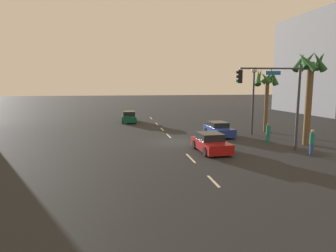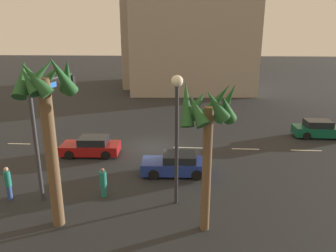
{
  "view_description": "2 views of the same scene",
  "coord_description": "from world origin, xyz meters",
  "px_view_note": "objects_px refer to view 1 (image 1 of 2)",
  "views": [
    {
      "loc": [
        24.18,
        -4.66,
        4.86
      ],
      "look_at": [
        -0.37,
        -0.49,
        1.32
      ],
      "focal_mm": 31.25,
      "sensor_mm": 36.0,
      "label": 1
    },
    {
      "loc": [
        -2.78,
        22.33,
        8.24
      ],
      "look_at": [
        -1.23,
        -0.87,
        1.44
      ],
      "focal_mm": 33.25,
      "sensor_mm": 36.0,
      "label": 2
    }
  ],
  "objects_px": {
    "streetlamp": "(254,88)",
    "palm_tree_0": "(267,83)",
    "car_0": "(219,129)",
    "car_1": "(211,143)",
    "traffic_signal": "(278,93)",
    "pedestrian_2": "(312,142)",
    "palm_tree_2": "(310,76)",
    "building_2": "(336,65)",
    "pedestrian_0": "(268,132)",
    "car_2": "(129,117)"
  },
  "relations": [
    {
      "from": "car_1",
      "to": "car_2",
      "type": "distance_m",
      "value": 18.64
    },
    {
      "from": "car_2",
      "to": "car_1",
      "type": "bearing_deg",
      "value": 16.4
    },
    {
      "from": "streetlamp",
      "to": "palm_tree_2",
      "type": "relative_size",
      "value": 0.85
    },
    {
      "from": "pedestrian_0",
      "to": "pedestrian_2",
      "type": "distance_m",
      "value": 4.84
    },
    {
      "from": "streetlamp",
      "to": "palm_tree_0",
      "type": "relative_size",
      "value": 0.99
    },
    {
      "from": "car_2",
      "to": "pedestrian_0",
      "type": "relative_size",
      "value": 2.65
    },
    {
      "from": "traffic_signal",
      "to": "pedestrian_0",
      "type": "relative_size",
      "value": 3.83
    },
    {
      "from": "building_2",
      "to": "palm_tree_0",
      "type": "bearing_deg",
      "value": -53.16
    },
    {
      "from": "car_1",
      "to": "pedestrian_2",
      "type": "bearing_deg",
      "value": 70.23
    },
    {
      "from": "pedestrian_0",
      "to": "streetlamp",
      "type": "bearing_deg",
      "value": 174.49
    },
    {
      "from": "palm_tree_0",
      "to": "car_0",
      "type": "bearing_deg",
      "value": -74.47
    },
    {
      "from": "car_0",
      "to": "traffic_signal",
      "type": "distance_m",
      "value": 7.85
    },
    {
      "from": "car_2",
      "to": "palm_tree_0",
      "type": "bearing_deg",
      "value": 53.05
    },
    {
      "from": "car_0",
      "to": "streetlamp",
      "type": "xyz_separation_m",
      "value": [
        -0.15,
        3.45,
        3.9
      ]
    },
    {
      "from": "car_1",
      "to": "traffic_signal",
      "type": "bearing_deg",
      "value": 84.05
    },
    {
      "from": "pedestrian_0",
      "to": "pedestrian_2",
      "type": "xyz_separation_m",
      "value": [
        4.8,
        0.63,
        0.12
      ]
    },
    {
      "from": "palm_tree_0",
      "to": "streetlamp",
      "type": "bearing_deg",
      "value": -56.08
    },
    {
      "from": "pedestrian_0",
      "to": "building_2",
      "type": "bearing_deg",
      "value": 133.07
    },
    {
      "from": "pedestrian_2",
      "to": "palm_tree_2",
      "type": "distance_m",
      "value": 6.03
    },
    {
      "from": "palm_tree_0",
      "to": "building_2",
      "type": "height_order",
      "value": "building_2"
    },
    {
      "from": "car_2",
      "to": "pedestrian_2",
      "type": "xyz_separation_m",
      "value": [
        20.21,
        11.74,
        0.3
      ]
    },
    {
      "from": "car_0",
      "to": "traffic_signal",
      "type": "xyz_separation_m",
      "value": [
        6.67,
        2.02,
        3.61
      ]
    },
    {
      "from": "streetlamp",
      "to": "palm_tree_0",
      "type": "bearing_deg",
      "value": 123.92
    },
    {
      "from": "car_1",
      "to": "traffic_signal",
      "type": "distance_m",
      "value": 6.02
    },
    {
      "from": "car_0",
      "to": "streetlamp",
      "type": "relative_size",
      "value": 0.64
    },
    {
      "from": "car_0",
      "to": "building_2",
      "type": "relative_size",
      "value": 0.25
    },
    {
      "from": "palm_tree_0",
      "to": "building_2",
      "type": "distance_m",
      "value": 28.29
    },
    {
      "from": "palm_tree_2",
      "to": "car_1",
      "type": "bearing_deg",
      "value": -82.5
    },
    {
      "from": "car_0",
      "to": "pedestrian_2",
      "type": "relative_size",
      "value": 2.29
    },
    {
      "from": "car_0",
      "to": "pedestrian_2",
      "type": "height_order",
      "value": "pedestrian_2"
    },
    {
      "from": "car_0",
      "to": "car_2",
      "type": "relative_size",
      "value": 0.96
    },
    {
      "from": "car_1",
      "to": "car_0",
      "type": "bearing_deg",
      "value": 155.77
    },
    {
      "from": "streetlamp",
      "to": "palm_tree_0",
      "type": "distance_m",
      "value": 2.52
    },
    {
      "from": "streetlamp",
      "to": "pedestrian_2",
      "type": "height_order",
      "value": "streetlamp"
    },
    {
      "from": "streetlamp",
      "to": "pedestrian_2",
      "type": "relative_size",
      "value": 3.58
    },
    {
      "from": "pedestrian_0",
      "to": "palm_tree_0",
      "type": "relative_size",
      "value": 0.25
    },
    {
      "from": "pedestrian_2",
      "to": "traffic_signal",
      "type": "bearing_deg",
      "value": -137.4
    },
    {
      "from": "streetlamp",
      "to": "pedestrian_0",
      "type": "xyz_separation_m",
      "value": [
        3.85,
        -0.37,
        -3.68
      ]
    },
    {
      "from": "palm_tree_2",
      "to": "pedestrian_0",
      "type": "bearing_deg",
      "value": -118.04
    },
    {
      "from": "pedestrian_2",
      "to": "palm_tree_2",
      "type": "relative_size",
      "value": 0.24
    },
    {
      "from": "car_1",
      "to": "car_2",
      "type": "relative_size",
      "value": 0.96
    },
    {
      "from": "car_1",
      "to": "traffic_signal",
      "type": "relative_size",
      "value": 0.66
    },
    {
      "from": "traffic_signal",
      "to": "palm_tree_2",
      "type": "relative_size",
      "value": 0.82
    },
    {
      "from": "pedestrian_2",
      "to": "palm_tree_0",
      "type": "bearing_deg",
      "value": 169.87
    },
    {
      "from": "car_1",
      "to": "pedestrian_0",
      "type": "xyz_separation_m",
      "value": [
        -2.47,
        5.85,
        0.23
      ]
    },
    {
      "from": "palm_tree_2",
      "to": "pedestrian_2",
      "type": "bearing_deg",
      "value": -29.22
    },
    {
      "from": "traffic_signal",
      "to": "car_1",
      "type": "bearing_deg",
      "value": -95.95
    },
    {
      "from": "palm_tree_0",
      "to": "pedestrian_0",
      "type": "bearing_deg",
      "value": -24.84
    },
    {
      "from": "car_1",
      "to": "palm_tree_0",
      "type": "xyz_separation_m",
      "value": [
        -7.7,
        8.27,
        4.41
      ]
    },
    {
      "from": "streetlamp",
      "to": "palm_tree_2",
      "type": "height_order",
      "value": "palm_tree_2"
    }
  ]
}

